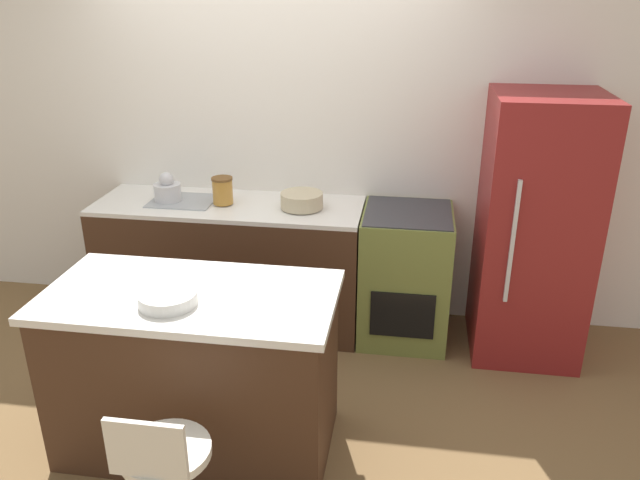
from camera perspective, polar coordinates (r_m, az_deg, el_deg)
ground_plane at (r=4.37m, az=-5.47°, el=-9.66°), size 14.00×14.00×0.00m
wall_back at (r=4.48m, az=-3.98°, el=9.33°), size 8.00×0.06×2.60m
back_counter at (r=4.50m, az=-8.09°, el=-2.15°), size 1.85×0.63×0.92m
kitchen_island at (r=3.37m, az=-11.23°, el=-11.57°), size 1.45×0.75×0.91m
oven_range at (r=4.33m, az=7.76°, el=-3.18°), size 0.59×0.64×0.92m
refrigerator at (r=4.21m, az=18.98°, el=0.95°), size 0.67×0.72×1.72m
stool_chair at (r=2.88m, az=-13.87°, el=-20.55°), size 0.38×0.38×0.80m
kettle at (r=4.43m, az=-13.78°, el=4.50°), size 0.18×0.18×0.20m
mixing_bowl at (r=4.18m, az=-1.68°, el=3.66°), size 0.28×0.28×0.10m
canister_jar at (r=4.29m, az=-8.90°, el=4.51°), size 0.14×0.14×0.18m
fruit_bowl at (r=3.04m, az=-13.73°, el=-5.19°), size 0.28×0.28×0.06m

